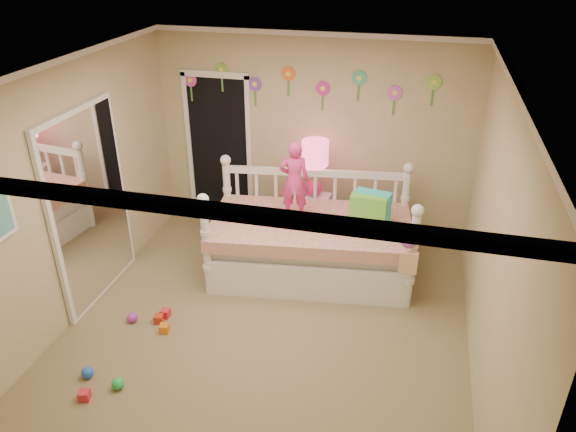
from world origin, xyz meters
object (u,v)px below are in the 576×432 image
(table_lamp, at_px, (315,160))
(daybed, at_px, (311,226))
(child, at_px, (294,180))
(nightstand, at_px, (313,219))

(table_lamp, bearing_deg, daybed, -81.02)
(daybed, height_order, child, child)
(child, xyz_separation_m, table_lamp, (0.10, 0.68, -0.01))
(daybed, bearing_deg, child, 161.88)
(nightstand, xyz_separation_m, table_lamp, (-0.00, -0.00, 0.81))
(daybed, relative_size, child, 2.52)
(nightstand, distance_m, table_lamp, 0.81)
(child, height_order, nightstand, child)
(nightstand, bearing_deg, child, -93.11)
(table_lamp, bearing_deg, child, -98.11)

